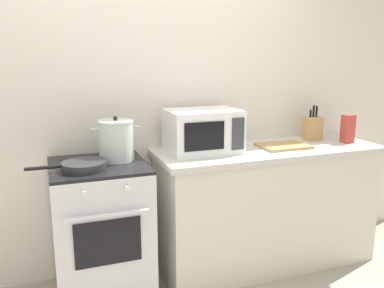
{
  "coord_description": "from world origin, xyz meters",
  "views": [
    {
      "loc": [
        -0.64,
        -1.92,
        1.6
      ],
      "look_at": [
        0.28,
        0.6,
        1.0
      ],
      "focal_mm": 37.86,
      "sensor_mm": 36.0,
      "label": 1
    }
  ],
  "objects_px": {
    "cutting_board": "(283,146)",
    "frying_pan": "(83,166)",
    "knife_block": "(313,128)",
    "stock_pot": "(116,140)",
    "pasta_box": "(348,129)",
    "microwave": "(203,131)",
    "stove": "(102,231)"
  },
  "relations": [
    {
      "from": "cutting_board",
      "to": "frying_pan",
      "type": "bearing_deg",
      "value": -175.8
    },
    {
      "from": "frying_pan",
      "to": "knife_block",
      "type": "bearing_deg",
      "value": 7.75
    },
    {
      "from": "stock_pot",
      "to": "cutting_board",
      "type": "bearing_deg",
      "value": -2.5
    },
    {
      "from": "pasta_box",
      "to": "frying_pan",
      "type": "bearing_deg",
      "value": -177.8
    },
    {
      "from": "knife_block",
      "to": "pasta_box",
      "type": "relative_size",
      "value": 1.28
    },
    {
      "from": "cutting_board",
      "to": "knife_block",
      "type": "bearing_deg",
      "value": 21.52
    },
    {
      "from": "frying_pan",
      "to": "microwave",
      "type": "distance_m",
      "value": 0.87
    },
    {
      "from": "knife_block",
      "to": "stove",
      "type": "bearing_deg",
      "value": -175.3
    },
    {
      "from": "frying_pan",
      "to": "microwave",
      "type": "relative_size",
      "value": 0.93
    },
    {
      "from": "stock_pot",
      "to": "pasta_box",
      "type": "relative_size",
      "value": 1.44
    },
    {
      "from": "stove",
      "to": "stock_pot",
      "type": "distance_m",
      "value": 0.61
    },
    {
      "from": "frying_pan",
      "to": "knife_block",
      "type": "distance_m",
      "value": 1.84
    },
    {
      "from": "microwave",
      "to": "pasta_box",
      "type": "height_order",
      "value": "microwave"
    },
    {
      "from": "stove",
      "to": "frying_pan",
      "type": "height_order",
      "value": "frying_pan"
    },
    {
      "from": "frying_pan",
      "to": "knife_block",
      "type": "xyz_separation_m",
      "value": [
        1.82,
        0.25,
        0.07
      ]
    },
    {
      "from": "stove",
      "to": "stock_pot",
      "type": "relative_size",
      "value": 2.91
    },
    {
      "from": "microwave",
      "to": "pasta_box",
      "type": "xyz_separation_m",
      "value": [
        1.17,
        -0.11,
        -0.04
      ]
    },
    {
      "from": "stock_pot",
      "to": "frying_pan",
      "type": "xyz_separation_m",
      "value": [
        -0.23,
        -0.16,
        -0.11
      ]
    },
    {
      "from": "stove",
      "to": "knife_block",
      "type": "xyz_separation_m",
      "value": [
        1.72,
        0.14,
        0.56
      ]
    },
    {
      "from": "frying_pan",
      "to": "microwave",
      "type": "xyz_separation_m",
      "value": [
        0.85,
        0.19,
        0.12
      ]
    },
    {
      "from": "stove",
      "to": "frying_pan",
      "type": "xyz_separation_m",
      "value": [
        -0.1,
        -0.11,
        0.48
      ]
    },
    {
      "from": "microwave",
      "to": "cutting_board",
      "type": "xyz_separation_m",
      "value": [
        0.62,
        -0.08,
        -0.14
      ]
    },
    {
      "from": "cutting_board",
      "to": "knife_block",
      "type": "relative_size",
      "value": 1.28
    },
    {
      "from": "frying_pan",
      "to": "knife_block",
      "type": "relative_size",
      "value": 1.66
    },
    {
      "from": "cutting_board",
      "to": "stock_pot",
      "type": "bearing_deg",
      "value": 177.5
    },
    {
      "from": "stock_pot",
      "to": "microwave",
      "type": "xyz_separation_m",
      "value": [
        0.61,
        0.02,
        0.02
      ]
    },
    {
      "from": "stock_pot",
      "to": "pasta_box",
      "type": "height_order",
      "value": "stock_pot"
    },
    {
      "from": "cutting_board",
      "to": "stove",
      "type": "bearing_deg",
      "value": -179.95
    },
    {
      "from": "stock_pot",
      "to": "frying_pan",
      "type": "bearing_deg",
      "value": -145.1
    },
    {
      "from": "frying_pan",
      "to": "pasta_box",
      "type": "bearing_deg",
      "value": 2.2
    },
    {
      "from": "cutting_board",
      "to": "knife_block",
      "type": "height_order",
      "value": "knife_block"
    },
    {
      "from": "cutting_board",
      "to": "microwave",
      "type": "bearing_deg",
      "value": 172.79
    }
  ]
}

